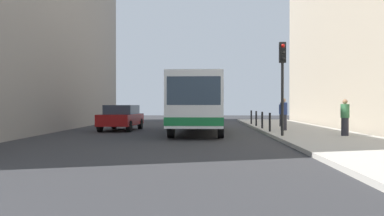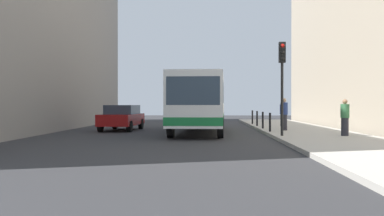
{
  "view_description": "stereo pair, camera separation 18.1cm",
  "coord_description": "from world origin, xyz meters",
  "px_view_note": "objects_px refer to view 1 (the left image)",
  "views": [
    {
      "loc": [
        0.07,
        -21.05,
        1.53
      ],
      "look_at": [
        -0.48,
        1.02,
        1.34
      ],
      "focal_mm": 41.67,
      "sensor_mm": 36.0,
      "label": 1
    },
    {
      "loc": [
        0.25,
        -21.05,
        1.53
      ],
      "look_at": [
        -0.48,
        1.02,
        1.34
      ],
      "focal_mm": 41.67,
      "sensor_mm": 36.0,
      "label": 2
    }
  ],
  "objects_px": {
    "bollard_farthest": "(251,117)",
    "pedestrian_mid_sidewalk": "(284,114)",
    "pedestrian_near_signal": "(345,118)",
    "bus": "(200,101)",
    "traffic_light": "(282,71)",
    "pedestrian_far_sidewalk": "(282,114)",
    "bollard_far": "(256,118)",
    "car_beside_bus": "(121,117)",
    "bollard_near": "(270,122)",
    "bollard_mid": "(262,120)"
  },
  "relations": [
    {
      "from": "bollard_farthest",
      "to": "pedestrian_mid_sidewalk",
      "type": "distance_m",
      "value": 7.7
    },
    {
      "from": "bollard_farthest",
      "to": "pedestrian_near_signal",
      "type": "relative_size",
      "value": 0.59
    },
    {
      "from": "bus",
      "to": "traffic_light",
      "type": "bearing_deg",
      "value": 130.84
    },
    {
      "from": "bus",
      "to": "traffic_light",
      "type": "relative_size",
      "value": 2.71
    },
    {
      "from": "bollard_farthest",
      "to": "pedestrian_far_sidewalk",
      "type": "distance_m",
      "value": 3.83
    },
    {
      "from": "traffic_light",
      "to": "bollard_farthest",
      "type": "bearing_deg",
      "value": 90.49
    },
    {
      "from": "bollard_far",
      "to": "car_beside_bus",
      "type": "bearing_deg",
      "value": -163.03
    },
    {
      "from": "traffic_light",
      "to": "pedestrian_mid_sidewalk",
      "type": "bearing_deg",
      "value": 78.97
    },
    {
      "from": "car_beside_bus",
      "to": "pedestrian_near_signal",
      "type": "xyz_separation_m",
      "value": [
        11.0,
        -6.22,
        0.16
      ]
    },
    {
      "from": "bollard_near",
      "to": "pedestrian_far_sidewalk",
      "type": "relative_size",
      "value": 0.6
    },
    {
      "from": "pedestrian_mid_sidewalk",
      "to": "pedestrian_far_sidewalk",
      "type": "relative_size",
      "value": 1.08
    },
    {
      "from": "car_beside_bus",
      "to": "bollard_far",
      "type": "distance_m",
      "value": 8.53
    },
    {
      "from": "bollard_far",
      "to": "bollard_near",
      "type": "bearing_deg",
      "value": -90.0
    },
    {
      "from": "bollard_far",
      "to": "pedestrian_mid_sidewalk",
      "type": "relative_size",
      "value": 0.56
    },
    {
      "from": "bus",
      "to": "bollard_mid",
      "type": "xyz_separation_m",
      "value": [
        3.55,
        1.31,
        -1.1
      ]
    },
    {
      "from": "bus",
      "to": "bollard_mid",
      "type": "distance_m",
      "value": 3.94
    },
    {
      "from": "bollard_mid",
      "to": "pedestrian_near_signal",
      "type": "xyz_separation_m",
      "value": [
        2.84,
        -5.82,
        0.32
      ]
    },
    {
      "from": "bollard_near",
      "to": "bollard_farthest",
      "type": "bearing_deg",
      "value": 90.0
    },
    {
      "from": "pedestrian_far_sidewalk",
      "to": "bollard_mid",
      "type": "bearing_deg",
      "value": -143.14
    },
    {
      "from": "bollard_near",
      "to": "pedestrian_mid_sidewalk",
      "type": "relative_size",
      "value": 0.56
    },
    {
      "from": "traffic_light",
      "to": "pedestrian_mid_sidewalk",
      "type": "distance_m",
      "value": 4.57
    },
    {
      "from": "bus",
      "to": "pedestrian_far_sidewalk",
      "type": "relative_size",
      "value": 7.05
    },
    {
      "from": "bollard_mid",
      "to": "pedestrian_far_sidewalk",
      "type": "relative_size",
      "value": 0.6
    },
    {
      "from": "traffic_light",
      "to": "bollard_mid",
      "type": "bearing_deg",
      "value": 90.97
    },
    {
      "from": "bollard_farthest",
      "to": "pedestrian_far_sidewalk",
      "type": "height_order",
      "value": "pedestrian_far_sidewalk"
    },
    {
      "from": "bollard_mid",
      "to": "pedestrian_near_signal",
      "type": "relative_size",
      "value": 0.59
    },
    {
      "from": "bollard_near",
      "to": "bollard_far",
      "type": "distance_m",
      "value": 5.78
    },
    {
      "from": "traffic_light",
      "to": "pedestrian_near_signal",
      "type": "height_order",
      "value": "traffic_light"
    },
    {
      "from": "bus",
      "to": "bollard_mid",
      "type": "bearing_deg",
      "value": -157.44
    },
    {
      "from": "car_beside_bus",
      "to": "bollard_farthest",
      "type": "height_order",
      "value": "car_beside_bus"
    },
    {
      "from": "bollard_farthest",
      "to": "pedestrian_near_signal",
      "type": "distance_m",
      "value": 11.95
    },
    {
      "from": "bus",
      "to": "bollard_near",
      "type": "relative_size",
      "value": 11.7
    },
    {
      "from": "bollard_farthest",
      "to": "pedestrian_mid_sidewalk",
      "type": "relative_size",
      "value": 0.56
    },
    {
      "from": "bollard_near",
      "to": "bollard_far",
      "type": "bearing_deg",
      "value": 90.0
    },
    {
      "from": "bollard_mid",
      "to": "bollard_far",
      "type": "bearing_deg",
      "value": 90.0
    },
    {
      "from": "traffic_light",
      "to": "bollard_farthest",
      "type": "height_order",
      "value": "traffic_light"
    },
    {
      "from": "car_beside_bus",
      "to": "bollard_mid",
      "type": "bearing_deg",
      "value": -179.26
    },
    {
      "from": "bollard_far",
      "to": "pedestrian_far_sidewalk",
      "type": "relative_size",
      "value": 0.6
    },
    {
      "from": "car_beside_bus",
      "to": "pedestrian_far_sidewalk",
      "type": "xyz_separation_m",
      "value": [
        9.69,
        1.88,
        0.15
      ]
    },
    {
      "from": "bollard_near",
      "to": "pedestrian_near_signal",
      "type": "height_order",
      "value": "pedestrian_near_signal"
    },
    {
      "from": "bollard_near",
      "to": "pedestrian_mid_sidewalk",
      "type": "bearing_deg",
      "value": 49.25
    },
    {
      "from": "car_beside_bus",
      "to": "bollard_far",
      "type": "height_order",
      "value": "car_beside_bus"
    },
    {
      "from": "bollard_farthest",
      "to": "pedestrian_far_sidewalk",
      "type": "relative_size",
      "value": 0.6
    },
    {
      "from": "pedestrian_mid_sidewalk",
      "to": "pedestrian_far_sidewalk",
      "type": "distance_m",
      "value": 4.2
    },
    {
      "from": "bollard_near",
      "to": "bollard_farthest",
      "type": "relative_size",
      "value": 1.0
    },
    {
      "from": "bollard_far",
      "to": "pedestrian_far_sidewalk",
      "type": "distance_m",
      "value": 1.67
    },
    {
      "from": "pedestrian_far_sidewalk",
      "to": "bus",
      "type": "bearing_deg",
      "value": -164.04
    },
    {
      "from": "bus",
      "to": "pedestrian_far_sidewalk",
      "type": "height_order",
      "value": "bus"
    },
    {
      "from": "car_beside_bus",
      "to": "pedestrian_near_signal",
      "type": "bearing_deg",
      "value": 154.06
    },
    {
      "from": "car_beside_bus",
      "to": "pedestrian_mid_sidewalk",
      "type": "height_order",
      "value": "pedestrian_mid_sidewalk"
    }
  ]
}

